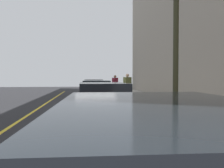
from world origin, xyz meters
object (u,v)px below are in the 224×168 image
(parked_car_red, at_px, (102,104))
(pedestrian_olive_coat, at_px, (127,86))
(pedestrian_burgundy_coat, at_px, (115,85))
(parked_car_black, at_px, (93,88))
(traffic_light_pole, at_px, (176,19))
(rolling_suitcase, at_px, (116,92))
(parked_car_charcoal, at_px, (96,92))

(parked_car_red, distance_m, pedestrian_olive_coat, 7.52)
(pedestrian_olive_coat, relative_size, pedestrian_burgundy_coat, 1.03)
(parked_car_red, xyz_separation_m, parked_car_black, (13.24, -0.08, 0.00))
(parked_car_black, bearing_deg, parked_car_red, 179.67)
(traffic_light_pole, distance_m, rolling_suitcase, 14.48)
(parked_car_red, bearing_deg, parked_car_black, -0.33)
(parked_car_black, relative_size, pedestrian_olive_coat, 2.52)
(parked_car_red, xyz_separation_m, rolling_suitcase, (10.97, -1.95, -0.32))
(parked_car_black, height_order, rolling_suitcase, parked_car_black)
(parked_car_red, bearing_deg, pedestrian_burgundy_coat, -9.56)
(traffic_light_pole, relative_size, rolling_suitcase, 4.56)
(parked_car_red, height_order, rolling_suitcase, parked_car_red)
(parked_car_black, xyz_separation_m, rolling_suitcase, (-2.27, -1.87, -0.32))
(pedestrian_olive_coat, height_order, traffic_light_pole, traffic_light_pole)
(parked_car_charcoal, distance_m, rolling_suitcase, 5.14)
(parked_car_black, bearing_deg, pedestrian_olive_coat, -160.49)
(traffic_light_pole, bearing_deg, pedestrian_olive_coat, -4.56)
(traffic_light_pole, height_order, rolling_suitcase, traffic_light_pole)
(parked_car_charcoal, bearing_deg, rolling_suitcase, -21.95)
(parked_car_black, relative_size, traffic_light_pole, 1.09)
(parked_car_red, height_order, parked_car_black, same)
(pedestrian_olive_coat, distance_m, pedestrian_burgundy_coat, 4.21)
(parked_car_red, relative_size, parked_car_black, 0.98)
(parked_car_charcoal, relative_size, rolling_suitcase, 5.13)
(parked_car_red, relative_size, pedestrian_olive_coat, 2.46)
(parked_car_charcoal, bearing_deg, parked_car_black, -0.38)
(pedestrian_burgundy_coat, bearing_deg, parked_car_black, 44.69)
(pedestrian_olive_coat, bearing_deg, pedestrian_burgundy_coat, 4.19)
(parked_car_red, xyz_separation_m, pedestrian_olive_coat, (7.18, -2.22, 0.36))
(parked_car_red, relative_size, parked_car_charcoal, 0.95)
(pedestrian_olive_coat, bearing_deg, parked_car_red, 162.78)
(parked_car_charcoal, distance_m, pedestrian_olive_coat, 2.42)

